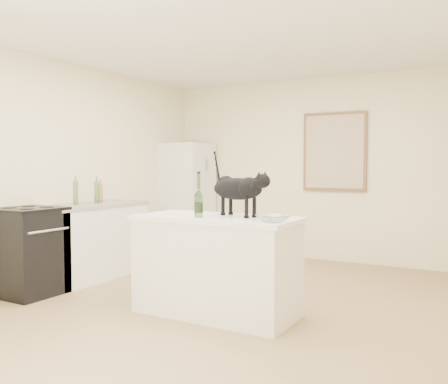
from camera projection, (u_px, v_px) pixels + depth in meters
floor at (218, 307)px, 4.67m from camera, size 5.50×5.50×0.00m
ceiling at (218, 33)px, 4.52m from camera, size 5.50×5.50×0.00m
wall_back at (314, 169)px, 6.98m from camera, size 4.50×0.00×4.50m
wall_left at (53, 170)px, 5.71m from camera, size 0.00×5.50×5.50m
island_base at (217, 268)px, 4.42m from camera, size 1.44×0.67×0.86m
island_top at (216, 219)px, 4.40m from camera, size 1.50×0.70×0.04m
left_cabinets at (92, 242)px, 5.87m from camera, size 0.60×1.40×0.86m
left_countertop at (91, 205)px, 5.84m from camera, size 0.62×1.44×0.04m
stove at (29, 252)px, 5.08m from camera, size 0.60×0.60×0.90m
fridge at (187, 198)px, 7.62m from camera, size 0.68×0.68×1.70m
artwork_frame at (334, 152)px, 6.79m from camera, size 0.90×0.03×1.10m
artwork_canvas at (334, 152)px, 6.78m from camera, size 0.82×0.00×1.02m
black_cat at (238, 192)px, 4.39m from camera, size 0.66×0.40×0.45m
wine_bottle at (199, 197)px, 4.31m from camera, size 0.09×0.09×0.36m
glass_bowl at (273, 218)px, 3.94m from camera, size 0.32×0.32×0.06m
fridge_paper at (208, 165)px, 7.51m from camera, size 0.05×0.13×0.18m
counter_bottle_cluster at (90, 193)px, 5.85m from camera, size 0.12×0.45×0.28m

